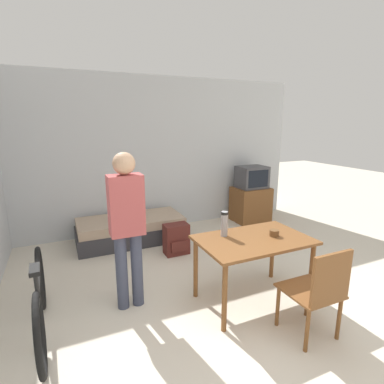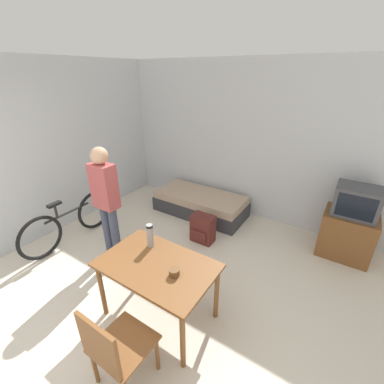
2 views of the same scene
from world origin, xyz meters
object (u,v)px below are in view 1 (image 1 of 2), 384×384
bicycle (40,301)px  thermos_flask (224,223)px  tv (251,196)px  mate_bowl (274,233)px  person_standing (127,221)px  backpack (176,239)px  daybed (131,230)px  wooden_chair (319,289)px  dining_table (253,246)px

bicycle → thermos_flask: (1.83, -0.14, 0.53)m
tv → mate_bowl: bearing=-120.1°
tv → person_standing: person_standing is taller
bicycle → backpack: bearing=32.4°
daybed → bicycle: 2.26m
bicycle → mate_bowl: bearing=-9.0°
tv → bicycle: (-3.67, -1.97, -0.15)m
wooden_chair → bicycle: wooden_chair is taller
daybed → tv: bearing=2.2°
dining_table → bicycle: size_ratio=0.73×
dining_table → tv: bearing=55.3°
wooden_chair → backpack: bearing=102.3°
bicycle → backpack: bicycle is taller
dining_table → thermos_flask: thermos_flask is taller
wooden_chair → mate_bowl: wooden_chair is taller
mate_bowl → person_standing: bearing=162.3°
tv → daybed: bearing=-177.8°
bicycle → person_standing: 1.05m
dining_table → backpack: dining_table is taller
person_standing → thermos_flask: 1.02m
wooden_chair → person_standing: person_standing is taller
tv → thermos_flask: size_ratio=4.01×
tv → person_standing: (-2.83, -1.86, 0.46)m
bicycle → person_standing: bearing=7.1°
dining_table → wooden_chair: wooden_chair is taller
tv → bicycle: tv is taller
daybed → bicycle: size_ratio=1.06×
tv → mate_bowl: tv is taller
mate_bowl → tv: bearing=59.9°
person_standing → thermos_flask: size_ratio=6.03×
dining_table → wooden_chair: (0.16, -0.75, -0.14)m
dining_table → thermos_flask: size_ratio=4.33×
thermos_flask → bicycle: bearing=175.6°
person_standing → thermos_flask: person_standing is taller
wooden_chair → bicycle: bearing=154.2°
thermos_flask → person_standing: bearing=166.0°
person_standing → thermos_flask: (0.99, -0.25, -0.08)m
dining_table → bicycle: (-2.08, 0.34, -0.29)m
person_standing → mate_bowl: person_standing is taller
person_standing → mate_bowl: size_ratio=16.22×
daybed → person_standing: person_standing is taller
thermos_flask → wooden_chair: bearing=-66.4°
tv → bicycle: bearing=-151.8°
dining_table → person_standing: size_ratio=0.72×
tv → wooden_chair: tv is taller
mate_bowl → bicycle: bearing=171.0°
daybed → wooden_chair: (0.98, -2.96, 0.30)m
dining_table → bicycle: bearing=170.8°
person_standing → mate_bowl: (1.48, -0.47, -0.20)m
tv → mate_bowl: 2.71m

